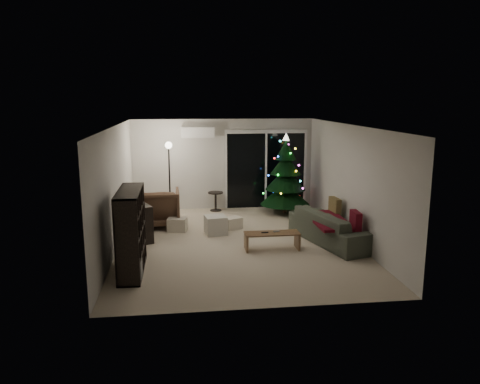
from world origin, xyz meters
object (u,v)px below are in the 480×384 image
Objects in this scene: christmas_tree at (285,174)px; armchair at (159,208)px; bookshelf at (120,232)px; media_cabinet at (133,220)px; coffee_table at (272,241)px; sofa at (333,227)px.

armchair is at bearing -164.97° from christmas_tree.
bookshelf is 3.10m from armchair.
christmas_tree is at bearing 2.37° from media_cabinet.
bookshelf is 1.32× the size of coffee_table.
sofa is at bearing 12.98° from coffee_table.
bookshelf is at bearing 90.61° from sofa.
bookshelf is 0.70× the size of christmas_tree.
sofa is at bearing 153.13° from armchair.
bookshelf is 3.10m from coffee_table.
christmas_tree reaches higher than sofa.
coffee_table is (2.91, 0.92, -0.57)m from bookshelf.
christmas_tree is at bearing 32.50° from bookshelf.
christmas_tree is (3.31, 0.89, 0.62)m from armchair.
media_cabinet is 1.30× the size of armchair.
sofa is 1.44m from coffee_table.
christmas_tree reaches higher than media_cabinet.
bookshelf reaches higher than armchair.
coffee_table is (-1.39, -0.33, -0.16)m from sofa.
sofa is (4.30, -0.85, -0.07)m from media_cabinet.
sofa is (3.77, -1.79, -0.12)m from armchair.
media_cabinet is (0.00, 2.10, -0.34)m from bookshelf.
armchair is 3.48m from christmas_tree.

